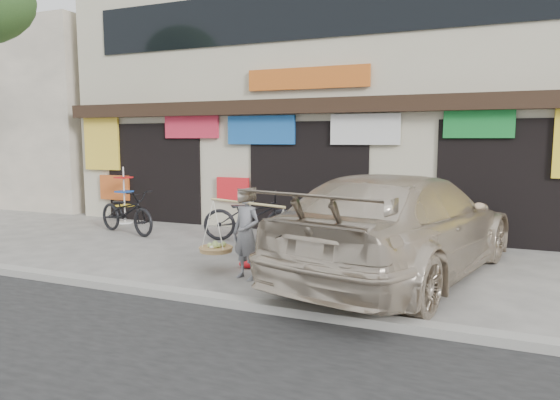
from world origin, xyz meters
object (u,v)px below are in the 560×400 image
at_px(street_vendor, 246,238).
at_px(display_rack, 124,201).
at_px(bike_2, 250,216).
at_px(bike_0, 127,212).
at_px(suv, 401,225).

height_order(street_vendor, display_rack, display_rack).
relative_size(bike_2, display_rack, 1.38).
height_order(bike_0, display_rack, display_rack).
bearing_deg(street_vendor, suv, 44.40).
bearing_deg(suv, bike_0, 2.81).
distance_m(street_vendor, display_rack, 6.58).
distance_m(bike_0, display_rack, 1.60).
relative_size(bike_0, display_rack, 1.32).
bearing_deg(suv, bike_2, -11.52).
bearing_deg(bike_2, street_vendor, -177.41).
bearing_deg(street_vendor, display_rack, 164.58).
xyz_separation_m(street_vendor, bike_0, (-4.42, 2.44, -0.15)).
xyz_separation_m(street_vendor, display_rack, (-5.48, 3.63, -0.06)).
height_order(bike_0, bike_2, bike_2).
bearing_deg(bike_0, bike_2, -65.94).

